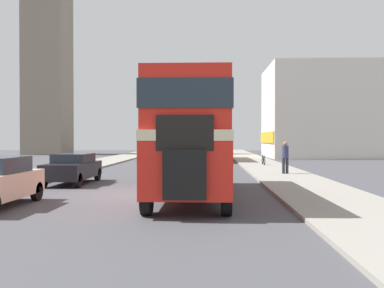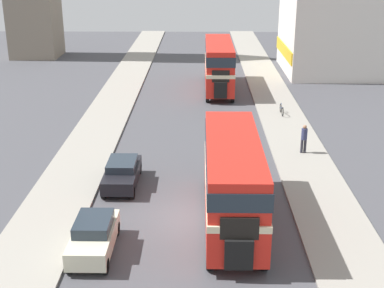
# 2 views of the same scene
# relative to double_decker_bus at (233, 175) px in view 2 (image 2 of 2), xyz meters

# --- Properties ---
(ground_plane) EXTENTS (120.00, 120.00, 0.00)m
(ground_plane) POSITION_rel_double_decker_bus_xyz_m (-1.98, 0.43, -2.42)
(ground_plane) COLOR #47474C
(sidewalk_right) EXTENTS (3.50, 120.00, 0.12)m
(sidewalk_right) POSITION_rel_double_decker_bus_xyz_m (4.77, 0.43, -2.36)
(sidewalk_right) COLOR gray
(sidewalk_right) RESTS_ON ground_plane
(sidewalk_left) EXTENTS (3.50, 120.00, 0.12)m
(sidewalk_left) POSITION_rel_double_decker_bus_xyz_m (-8.73, 0.43, -2.36)
(sidewalk_left) COLOR gray
(sidewalk_left) RESTS_ON ground_plane
(double_decker_bus) EXTENTS (2.50, 9.63, 4.07)m
(double_decker_bus) POSITION_rel_double_decker_bus_xyz_m (0.00, 0.00, 0.00)
(double_decker_bus) COLOR red
(double_decker_bus) RESTS_ON ground_plane
(bus_distant) EXTENTS (2.40, 10.24, 4.30)m
(bus_distant) POSITION_rel_double_decker_bus_xyz_m (0.15, 25.06, 0.13)
(bus_distant) COLOR red
(bus_distant) RESTS_ON ground_plane
(car_parked_near) EXTENTS (1.67, 3.91, 1.54)m
(car_parked_near) POSITION_rel_double_decker_bus_xyz_m (-5.98, -2.74, -1.63)
(car_parked_near) COLOR beige
(car_parked_near) RESTS_ON ground_plane
(car_parked_mid) EXTENTS (1.71, 4.11, 1.41)m
(car_parked_mid) POSITION_rel_double_decker_bus_xyz_m (-5.74, 4.12, -1.68)
(car_parked_mid) COLOR black
(car_parked_mid) RESTS_ON ground_plane
(pedestrian_walking) EXTENTS (0.37, 0.37, 1.82)m
(pedestrian_walking) POSITION_rel_double_decker_bus_xyz_m (4.97, 8.89, -1.27)
(pedestrian_walking) COLOR #282833
(pedestrian_walking) RESTS_ON sidewalk_right
(bicycle_on_pavement) EXTENTS (0.05, 1.76, 0.78)m
(bicycle_on_pavement) POSITION_rel_double_decker_bus_xyz_m (4.78, 17.13, -1.94)
(bicycle_on_pavement) COLOR black
(bicycle_on_pavement) RESTS_ON sidewalk_right
(shop_building_block) EXTENTS (18.31, 10.87, 10.13)m
(shop_building_block) POSITION_rel_double_decker_bus_xyz_m (16.30, 32.86, 2.64)
(shop_building_block) COLOR silver
(shop_building_block) RESTS_ON ground_plane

